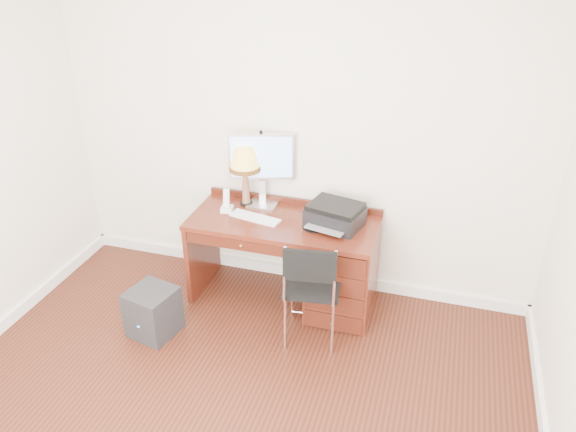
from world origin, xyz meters
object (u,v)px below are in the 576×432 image
(phone, at_px, (227,205))
(equipment_box, at_px, (153,312))
(desk, at_px, (322,262))
(chair, at_px, (310,282))
(printer, at_px, (335,215))
(leg_lamp, at_px, (245,162))
(monitor, at_px, (263,161))

(phone, bearing_deg, equipment_box, -123.33)
(desk, bearing_deg, chair, -87.23)
(desk, xyz_separation_m, phone, (-0.81, 0.01, 0.40))
(desk, height_order, printer, printer)
(printer, relative_size, leg_lamp, 0.89)
(monitor, bearing_deg, phone, -155.65)
(desk, bearing_deg, printer, 25.67)
(printer, distance_m, phone, 0.90)
(monitor, relative_size, phone, 3.13)
(desk, bearing_deg, phone, 178.98)
(leg_lamp, relative_size, equipment_box, 1.36)
(desk, relative_size, leg_lamp, 2.86)
(desk, xyz_separation_m, chair, (0.02, -0.47, 0.12))
(desk, xyz_separation_m, printer, (0.09, 0.04, 0.43))
(equipment_box, bearing_deg, printer, 44.28)
(monitor, xyz_separation_m, printer, (0.65, -0.19, -0.30))
(monitor, relative_size, chair, 0.70)
(printer, xyz_separation_m, chair, (-0.06, -0.51, -0.30))
(equipment_box, bearing_deg, monitor, 70.95)
(phone, relative_size, chair, 0.22)
(monitor, xyz_separation_m, equipment_box, (-0.59, -0.95, -0.95))
(desk, height_order, monitor, monitor)
(desk, height_order, equipment_box, desk)
(desk, relative_size, monitor, 2.42)
(printer, xyz_separation_m, equipment_box, (-1.24, -0.77, -0.65))
(desk, xyz_separation_m, equipment_box, (-1.15, -0.73, -0.22))
(phone, xyz_separation_m, chair, (0.83, -0.48, -0.27))
(leg_lamp, bearing_deg, desk, -14.20)
(equipment_box, bearing_deg, chair, 24.80)
(printer, distance_m, chair, 0.60)
(desk, relative_size, printer, 3.20)
(desk, bearing_deg, leg_lamp, 165.80)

